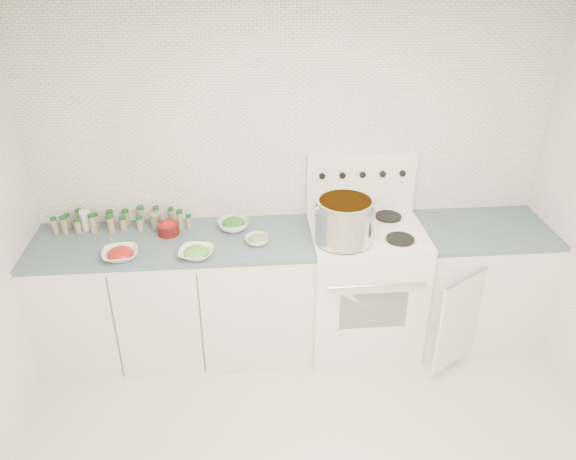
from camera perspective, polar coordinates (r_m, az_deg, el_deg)
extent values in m
cube|color=white|center=(3.89, 0.41, 6.26)|extent=(3.50, 0.02, 2.50)
cube|color=white|center=(4.02, -11.09, -6.84)|extent=(1.85, 0.62, 0.86)
cube|color=#4B5D71|center=(3.78, -11.72, -1.28)|extent=(1.85, 0.62, 0.03)
cube|color=white|center=(4.04, 7.63, -5.82)|extent=(0.76, 0.65, 0.92)
cube|color=black|center=(3.77, 8.64, -8.04)|extent=(0.45, 0.01, 0.28)
cylinder|color=silver|center=(3.61, 9.03, -5.63)|extent=(0.65, 0.02, 0.02)
cube|color=white|center=(3.80, 8.07, -0.01)|extent=(0.76, 0.65, 0.01)
cube|color=white|center=(3.96, 7.41, 4.84)|extent=(0.76, 0.06, 0.43)
cylinder|color=silver|center=(3.62, 5.82, -1.20)|extent=(0.21, 0.21, 0.01)
cylinder|color=black|center=(3.62, 5.83, -1.12)|extent=(0.18, 0.18, 0.01)
cylinder|color=silver|center=(3.70, 11.31, -0.95)|extent=(0.21, 0.21, 0.01)
cylinder|color=black|center=(3.70, 11.32, -0.87)|extent=(0.18, 0.18, 0.01)
cylinder|color=silver|center=(3.90, 5.02, 1.13)|extent=(0.21, 0.21, 0.01)
cylinder|color=black|center=(3.90, 5.02, 1.21)|extent=(0.18, 0.18, 0.01)
cylinder|color=silver|center=(3.97, 10.14, 1.32)|extent=(0.21, 0.21, 0.01)
cylinder|color=black|center=(3.97, 10.15, 1.40)|extent=(0.18, 0.18, 0.01)
cylinder|color=black|center=(3.85, 3.48, 5.51)|extent=(0.04, 0.02, 0.04)
cylinder|color=black|center=(3.87, 5.54, 5.56)|extent=(0.04, 0.02, 0.04)
cylinder|color=black|center=(3.90, 7.58, 5.61)|extent=(0.04, 0.02, 0.04)
cylinder|color=black|center=(3.93, 9.58, 5.65)|extent=(0.04, 0.02, 0.04)
cylinder|color=black|center=(3.97, 11.55, 5.68)|extent=(0.04, 0.02, 0.04)
cube|color=white|center=(4.31, 18.40, -5.24)|extent=(0.89, 0.62, 0.86)
cube|color=#4B5D71|center=(4.09, 19.35, 0.02)|extent=(0.89, 0.62, 0.03)
cube|color=white|center=(3.90, 16.95, -8.93)|extent=(0.35, 0.23, 0.70)
cylinder|color=silver|center=(3.56, 5.74, 0.98)|extent=(0.37, 0.37, 0.28)
cylinder|color=orange|center=(3.50, 5.84, 2.79)|extent=(0.33, 0.33, 0.03)
torus|color=silver|center=(3.49, 2.77, 2.09)|extent=(0.01, 0.09, 0.09)
torus|color=silver|center=(3.56, 8.79, 2.29)|extent=(0.01, 0.09, 0.09)
imported|color=white|center=(3.64, -16.68, -2.39)|extent=(0.25, 0.25, 0.05)
ellipsoid|color=#A50E19|center=(3.64, -16.71, -2.24)|extent=(0.16, 0.16, 0.07)
imported|color=white|center=(3.55, -9.31, -2.32)|extent=(0.25, 0.25, 0.05)
ellipsoid|color=#478C2D|center=(3.55, -9.32, -2.17)|extent=(0.15, 0.15, 0.07)
imported|color=white|center=(3.83, -5.58, 0.52)|extent=(0.28, 0.28, 0.07)
ellipsoid|color=#21631C|center=(3.82, -5.59, 0.75)|extent=(0.15, 0.15, 0.07)
imported|color=white|center=(3.65, -3.16, -1.03)|extent=(0.20, 0.20, 0.05)
ellipsoid|color=#274A1D|center=(3.65, -3.16, -0.85)|extent=(0.11, 0.11, 0.05)
cylinder|color=#500E0D|center=(3.84, -12.08, 0.11)|extent=(0.15, 0.15, 0.07)
ellipsoid|color=red|center=(3.83, -12.12, 0.46)|extent=(0.11, 0.11, 0.05)
cylinder|color=white|center=(4.04, -19.86, 0.95)|extent=(0.08, 0.08, 0.14)
cylinder|color=#9F9786|center=(3.93, -13.26, 0.93)|extent=(0.09, 0.09, 0.10)
cylinder|color=gray|center=(4.11, -21.43, 0.77)|extent=(0.04, 0.04, 0.09)
cylinder|color=#13441D|center=(4.09, -21.57, 1.43)|extent=(0.04, 0.04, 0.02)
cylinder|color=gray|center=(4.09, -20.40, 1.02)|extent=(0.04, 0.04, 0.12)
cylinder|color=#13441D|center=(4.06, -20.56, 1.87)|extent=(0.04, 0.04, 0.02)
cylinder|color=gray|center=(4.06, -18.89, 0.85)|extent=(0.04, 0.04, 0.09)
cylinder|color=#13441D|center=(4.03, -19.01, 1.51)|extent=(0.04, 0.04, 0.02)
cylinder|color=gray|center=(4.04, -17.56, 1.03)|extent=(0.05, 0.05, 0.10)
cylinder|color=#13441D|center=(4.01, -17.68, 1.78)|extent=(0.05, 0.05, 0.02)
cylinder|color=gray|center=(4.03, -16.09, 1.17)|extent=(0.04, 0.04, 0.09)
cylinder|color=#13441D|center=(4.01, -16.19, 1.87)|extent=(0.04, 0.04, 0.02)
cylinder|color=gray|center=(4.01, -14.67, 1.36)|extent=(0.05, 0.05, 0.11)
cylinder|color=#13441D|center=(3.98, -14.79, 2.20)|extent=(0.05, 0.05, 0.02)
cylinder|color=gray|center=(3.99, -13.18, 1.40)|extent=(0.04, 0.04, 0.11)
cylinder|color=#13441D|center=(3.96, -13.28, 2.21)|extent=(0.04, 0.04, 0.02)
cylinder|color=gray|center=(3.97, -11.74, 1.37)|extent=(0.04, 0.04, 0.10)
cylinder|color=#13441D|center=(3.95, -11.82, 2.12)|extent=(0.04, 0.04, 0.02)
cylinder|color=gray|center=(4.04, -21.75, 0.36)|extent=(0.04, 0.04, 0.11)
cylinder|color=#13441D|center=(4.01, -21.92, 1.17)|extent=(0.04, 0.04, 0.02)
cylinder|color=gray|center=(4.02, -20.58, 0.29)|extent=(0.04, 0.04, 0.09)
cylinder|color=#13441D|center=(3.99, -20.72, 0.98)|extent=(0.04, 0.04, 0.02)
cylinder|color=gray|center=(3.98, -19.21, 0.53)|extent=(0.04, 0.04, 0.12)
cylinder|color=#13441D|center=(3.95, -19.36, 1.40)|extent=(0.05, 0.05, 0.02)
cylinder|color=gray|center=(3.95, -17.55, 0.51)|extent=(0.05, 0.05, 0.11)
cylinder|color=#13441D|center=(3.92, -17.69, 1.34)|extent=(0.05, 0.05, 0.02)
cylinder|color=gray|center=(3.96, -16.37, 0.54)|extent=(0.04, 0.04, 0.09)
cylinder|color=#13441D|center=(3.93, -16.47, 1.20)|extent=(0.05, 0.05, 0.02)
cylinder|color=gray|center=(3.93, -14.81, 0.57)|extent=(0.04, 0.04, 0.09)
cylinder|color=#13441D|center=(3.90, -14.91, 1.25)|extent=(0.04, 0.04, 0.02)
cylinder|color=gray|center=(3.88, -10.90, 0.95)|extent=(0.04, 0.04, 0.12)
cylinder|color=#13441D|center=(3.85, -10.99, 1.84)|extent=(0.05, 0.05, 0.02)
cylinder|color=gray|center=(3.87, -10.03, 0.70)|extent=(0.04, 0.04, 0.09)
cylinder|color=#13441D|center=(3.84, -10.10, 1.43)|extent=(0.04, 0.04, 0.02)
cylinder|color=gray|center=(4.07, -22.60, 0.32)|extent=(0.04, 0.04, 0.10)
cylinder|color=#13441D|center=(4.04, -22.75, 1.07)|extent=(0.04, 0.04, 0.02)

